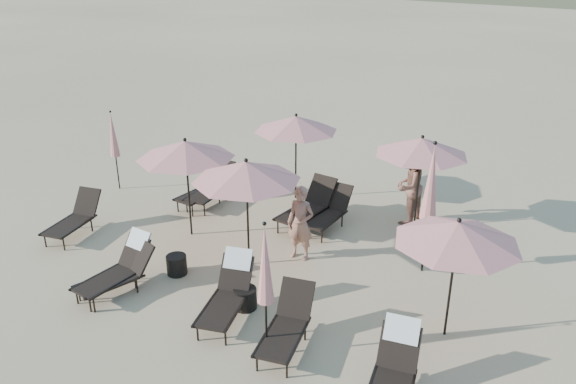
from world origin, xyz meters
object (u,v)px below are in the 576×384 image
Objects in this scene: umbrella_open_3 at (296,124)px; beachgoer_b at (408,186)px; lounger_7 at (205,188)px; umbrella_closed_1 at (431,183)px; lounger_0 at (74,218)px; lounger_5 at (394,372)px; beachgoer_a at (301,223)px; umbrella_closed_2 at (113,135)px; lounger_2 at (119,266)px; umbrella_open_1 at (246,171)px; umbrella_open_2 at (458,233)px; side_table_1 at (245,298)px; lounger_4 at (287,325)px; lounger_9 at (328,211)px; lounger_3 at (228,291)px; umbrella_open_4 at (422,146)px; lounger_1 at (118,274)px; lounger_6 at (212,187)px; side_table_0 at (177,265)px; umbrella_closed_0 at (265,265)px; umbrella_open_0 at (185,150)px; lounger_8 at (308,206)px.

beachgoer_b is at bearing 6.08° from umbrella_open_3.
umbrella_closed_1 is at bearing 0.17° from lounger_7.
lounger_5 is at bearing -21.02° from lounger_0.
beachgoer_a is at bearing -17.81° from beachgoer_b.
beachgoer_b is (7.63, 2.65, -0.64)m from umbrella_closed_2.
lounger_2 is 3.14m from umbrella_open_1.
umbrella_open_2 reaches higher than side_table_1.
lounger_4 is 1.03× the size of lounger_9.
lounger_5 is 1.07× the size of beachgoer_a.
lounger_9 is at bearing 11.08° from umbrella_closed_2.
lounger_3 is 1.41m from lounger_4.
umbrella_closed_1 is 1.72× the size of beachgoer_a.
lounger_3 is 1.05× the size of lounger_4.
lounger_2 reaches higher than lounger_7.
lounger_2 is at bearing -124.53° from umbrella_open_1.
side_table_1 is at bearing 52.88° from lounger_3.
umbrella_closed_1 is at bearing -15.20° from lounger_9.
umbrella_open_3 reaches higher than lounger_5.
lounger_3 is at bearing -104.37° from umbrella_open_4.
umbrella_open_4 is (2.23, 3.71, -0.06)m from umbrella_open_1.
beachgoer_a is (0.75, 0.87, -1.31)m from umbrella_open_1.
lounger_5 is 0.78× the size of umbrella_closed_2.
umbrella_open_2 is at bearing -20.85° from beachgoer_a.
lounger_4 is at bearing 20.77° from lounger_1.
umbrella_open_4 reaches higher than beachgoer_a.
lounger_7 reaches higher than lounger_0.
lounger_3 is at bearing -87.48° from lounger_9.
side_table_0 is at bearing -69.29° from lounger_6.
lounger_6 is 0.73× the size of umbrella_closed_0.
umbrella_open_0 is 3.10m from beachgoer_a.
umbrella_open_1 reaches higher than lounger_2.
beachgoer_a is (2.76, 0.54, -1.30)m from umbrella_open_0.
lounger_5 is 0.74× the size of umbrella_open_1.
beachgoer_a reaches higher than lounger_1.
umbrella_closed_2 is (-6.22, -1.22, 1.15)m from lounger_9.
lounger_1 is 0.92× the size of lounger_3.
lounger_7 reaches higher than lounger_9.
umbrella_open_0 is (-6.26, 2.27, 1.63)m from lounger_5.
umbrella_open_2 is (4.38, -2.35, 1.51)m from lounger_8.
lounger_4 is (3.76, 0.40, -0.06)m from lounger_2.
lounger_8 is (-2.28, 4.20, 0.06)m from lounger_4.
umbrella_closed_1 reaches higher than lounger_8.
lounger_5 is at bearing -51.95° from lounger_9.
lounger_6 is at bearing -170.75° from lounger_8.
umbrella_closed_0 reaches higher than lounger_9.
lounger_5 is at bearing -43.50° from lounger_8.
lounger_3 is 0.47m from side_table_1.
lounger_0 is at bearing -59.87° from umbrella_closed_2.
lounger_9 is 0.69× the size of umbrella_open_1.
lounger_3 is 0.74× the size of umbrella_open_1.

